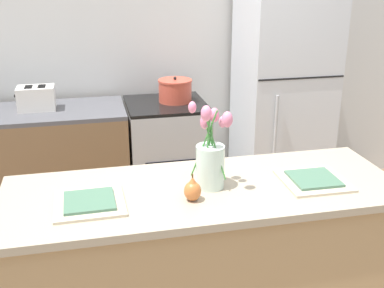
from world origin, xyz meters
The scene contains 11 objects.
back_wall centered at (0.00, 2.00, 1.35)m, with size 5.20×0.08×2.70m.
kitchen_island centered at (0.00, 0.00, 0.48)m, with size 1.80×0.66×0.95m.
back_counter centered at (-1.06, 1.60, 0.46)m, with size 1.68×0.60×0.91m.
stove_range centered at (0.10, 1.60, 0.46)m, with size 0.60×0.61×0.91m.
refrigerator centered at (1.05, 1.60, 0.91)m, with size 0.68×0.67×1.82m.
flower_vase centered at (0.03, 0.01, 1.09)m, with size 0.17×0.16×0.40m.
pear_figurine centered at (-0.08, -0.11, 1.00)m, with size 0.07×0.07×0.12m.
plate_setting_left centered at (-0.51, -0.05, 0.96)m, with size 0.29×0.29×0.02m.
plate_setting_right centered at (0.51, -0.05, 0.96)m, with size 0.29×0.29×0.02m.
toaster centered at (-0.84, 1.62, 1.00)m, with size 0.28×0.18×0.17m.
cooking_pot centered at (0.18, 1.62, 1.00)m, with size 0.26×0.26×0.20m.
Camera 1 is at (-0.48, -1.90, 1.89)m, focal length 45.00 mm.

